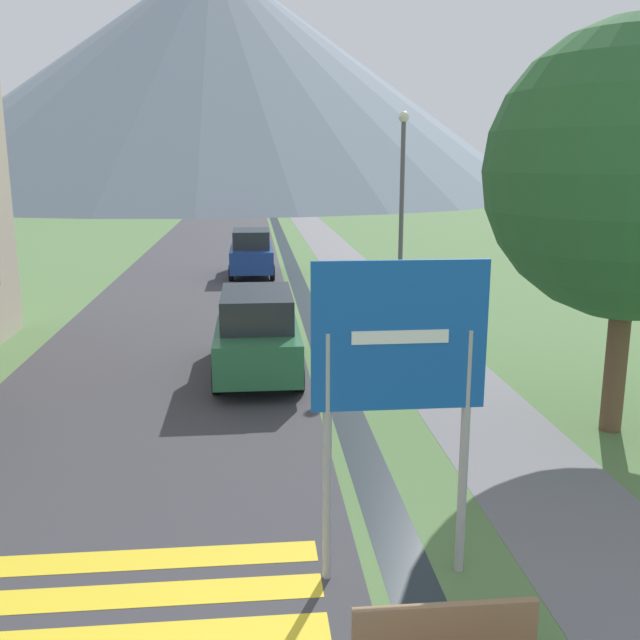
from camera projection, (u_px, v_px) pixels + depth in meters
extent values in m
plane|color=#517542|center=(267.00, 298.00, 23.65)|extent=(160.00, 160.00, 0.00)
cube|color=#38383D|center=(209.00, 258.00, 33.13)|extent=(6.40, 60.00, 0.01)
cube|color=slate|center=(339.00, 256.00, 33.69)|extent=(2.20, 60.00, 0.01)
cube|color=black|center=(288.00, 257.00, 33.47)|extent=(0.60, 60.00, 0.00)
cube|color=yellow|center=(66.00, 599.00, 7.50)|extent=(5.44, 0.44, 0.01)
cube|color=yellow|center=(81.00, 563.00, 8.18)|extent=(5.44, 0.44, 0.01)
cone|color=gray|center=(215.00, 77.00, 90.31)|extent=(81.35, 81.35, 29.15)
cylinder|color=#9E9EA3|center=(327.00, 460.00, 7.60)|extent=(0.10, 0.10, 2.80)
cylinder|color=#9E9EA3|center=(464.00, 454.00, 7.74)|extent=(0.10, 0.10, 2.80)
cube|color=#1451AD|center=(400.00, 336.00, 7.35)|extent=(1.84, 0.05, 1.59)
cube|color=white|center=(400.00, 337.00, 7.32)|extent=(1.01, 0.02, 0.14)
cube|color=#846647|center=(445.00, 626.00, 6.42)|extent=(1.70, 0.08, 0.45)
cube|color=#28663D|center=(257.00, 340.00, 15.29)|extent=(1.71, 4.35, 0.84)
cube|color=#23282D|center=(257.00, 308.00, 14.91)|extent=(1.45, 2.39, 0.68)
cylinder|color=black|center=(222.00, 344.00, 16.62)|extent=(0.18, 0.60, 0.60)
cylinder|color=black|center=(292.00, 342.00, 16.77)|extent=(0.18, 0.60, 0.60)
cylinder|color=black|center=(217.00, 379.00, 14.00)|extent=(0.18, 0.60, 0.60)
cylinder|color=black|center=(299.00, 377.00, 14.15)|extent=(0.18, 0.60, 0.60)
cube|color=navy|center=(251.00, 257.00, 28.02)|extent=(1.63, 3.90, 0.84)
cube|color=#23282D|center=(251.00, 239.00, 27.66)|extent=(1.39, 2.14, 0.68)
cylinder|color=black|center=(233.00, 264.00, 29.22)|extent=(0.18, 0.60, 0.60)
cylinder|color=black|center=(271.00, 263.00, 29.36)|extent=(0.18, 0.60, 0.60)
cylinder|color=black|center=(231.00, 273.00, 26.87)|extent=(0.18, 0.60, 0.60)
cylinder|color=black|center=(272.00, 272.00, 27.01)|extent=(0.18, 0.60, 0.60)
cylinder|color=#515156|center=(401.00, 228.00, 18.97)|extent=(0.12, 0.12, 5.46)
sphere|color=silver|center=(404.00, 117.00, 18.34)|extent=(0.28, 0.28, 0.28)
cylinder|color=brown|center=(616.00, 364.00, 11.96)|extent=(0.36, 0.36, 2.32)
sphere|color=#285B2D|center=(634.00, 171.00, 11.25)|extent=(4.73, 4.73, 4.73)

